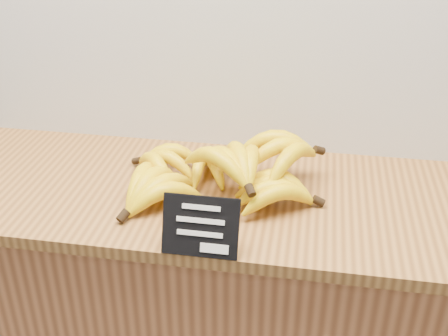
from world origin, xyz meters
TOP-DOWN VIEW (x-y plane):
  - counter at (0.09, 2.75)m, footprint 1.48×0.50m
  - counter_top at (0.09, 2.75)m, footprint 1.49×0.54m
  - chalkboard_sign at (0.07, 2.50)m, footprint 0.16×0.05m
  - banana_pile at (0.07, 2.74)m, footprint 0.55×0.36m

SIDE VIEW (x-z plane):
  - counter at x=0.09m, z-range 0.00..0.90m
  - counter_top at x=0.09m, z-range 0.90..0.93m
  - banana_pile at x=0.07m, z-range 0.92..1.05m
  - chalkboard_sign at x=0.07m, z-range 0.93..1.05m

